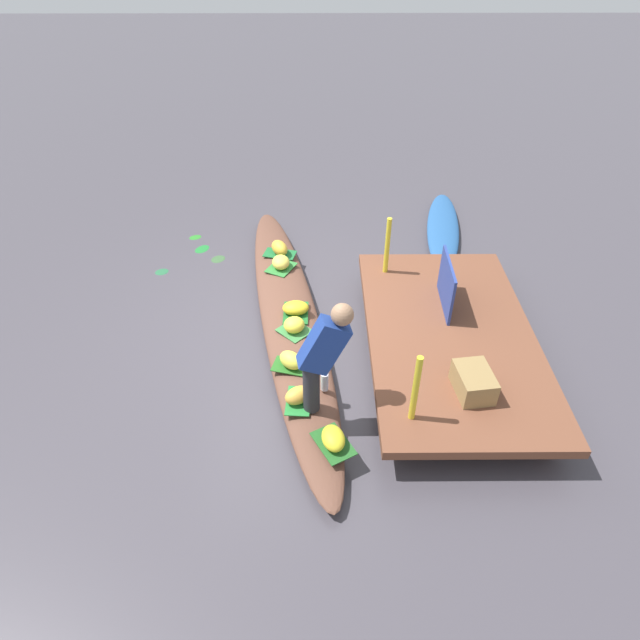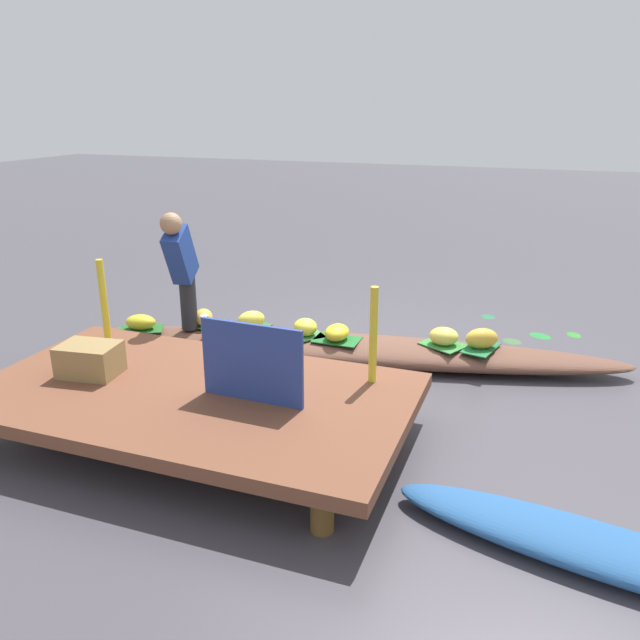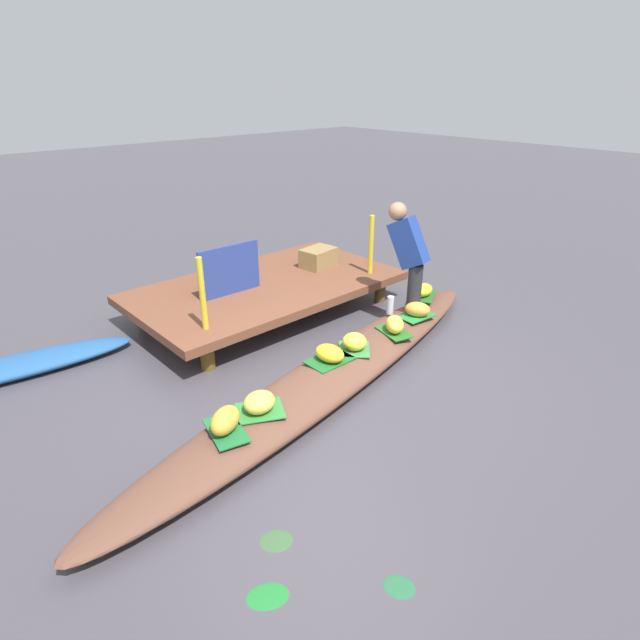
% 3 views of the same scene
% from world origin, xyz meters
% --- Properties ---
extents(canal_water, '(40.00, 40.00, 0.00)m').
position_xyz_m(canal_water, '(0.00, 0.00, 0.00)').
color(canal_water, '#464149').
rests_on(canal_water, ground).
extents(dock_platform, '(3.20, 1.80, 0.37)m').
position_xyz_m(dock_platform, '(0.59, 1.78, 0.32)').
color(dock_platform, brown).
rests_on(dock_platform, ground).
extents(vendor_boat, '(5.35, 1.59, 0.22)m').
position_xyz_m(vendor_boat, '(0.00, 0.00, 0.11)').
color(vendor_boat, brown).
rests_on(vendor_boat, ground).
extents(moored_boat, '(2.38, 0.86, 0.16)m').
position_xyz_m(moored_boat, '(-2.20, 2.24, 0.08)').
color(moored_boat, '#265591').
rests_on(moored_boat, ground).
extents(leaf_mat_0, '(0.43, 0.30, 0.01)m').
position_xyz_m(leaf_mat_0, '(0.04, 0.08, 0.23)').
color(leaf_mat_0, '#1E6528').
rests_on(leaf_mat_0, vendor_boat).
extents(banana_bunch_0, '(0.24, 0.32, 0.15)m').
position_xyz_m(banana_bunch_0, '(0.04, 0.08, 0.30)').
color(banana_bunch_0, yellow).
rests_on(banana_bunch_0, vendor_boat).
extents(leaf_mat_1, '(0.33, 0.44, 0.01)m').
position_xyz_m(leaf_mat_1, '(0.95, 0.06, 0.23)').
color(leaf_mat_1, '#276722').
rests_on(leaf_mat_1, vendor_boat).
extents(banana_bunch_1, '(0.32, 0.33, 0.18)m').
position_xyz_m(banana_bunch_1, '(0.95, 0.06, 0.32)').
color(banana_bunch_1, '#EBE149').
rests_on(banana_bunch_1, vendor_boat).
extents(leaf_mat_2, '(0.34, 0.47, 0.01)m').
position_xyz_m(leaf_mat_2, '(-1.27, -0.18, 0.23)').
color(leaf_mat_2, '#1E6A34').
rests_on(leaf_mat_2, vendor_boat).
extents(banana_bunch_2, '(0.36, 0.31, 0.19)m').
position_xyz_m(banana_bunch_2, '(-1.27, -0.18, 0.32)').
color(banana_bunch_2, gold).
rests_on(banana_bunch_2, vendor_boat).
extents(leaf_mat_3, '(0.45, 0.45, 0.01)m').
position_xyz_m(leaf_mat_3, '(0.37, 0.07, 0.23)').
color(leaf_mat_3, '#3C8242').
rests_on(leaf_mat_3, vendor_boat).
extents(banana_bunch_3, '(0.30, 0.31, 0.17)m').
position_xyz_m(banana_bunch_3, '(0.37, 0.07, 0.31)').
color(banana_bunch_3, '#F9E742').
rests_on(banana_bunch_3, vendor_boat).
extents(leaf_mat_4, '(0.50, 0.44, 0.01)m').
position_xyz_m(leaf_mat_4, '(1.97, 0.47, 0.23)').
color(leaf_mat_4, '#235D24').
rests_on(leaf_mat_4, vendor_boat).
extents(banana_bunch_4, '(0.34, 0.27, 0.15)m').
position_xyz_m(banana_bunch_4, '(1.97, 0.47, 0.30)').
color(banana_bunch_4, yellow).
rests_on(banana_bunch_4, vendor_boat).
extents(leaf_mat_5, '(0.41, 0.27, 0.01)m').
position_xyz_m(leaf_mat_5, '(1.45, 0.14, 0.23)').
color(leaf_mat_5, '#268537').
rests_on(leaf_mat_5, vendor_boat).
extents(banana_bunch_5, '(0.30, 0.33, 0.16)m').
position_xyz_m(banana_bunch_5, '(1.45, 0.14, 0.31)').
color(banana_bunch_5, gold).
rests_on(banana_bunch_5, vendor_boat).
extents(leaf_mat_6, '(0.47, 0.44, 0.01)m').
position_xyz_m(leaf_mat_6, '(-0.93, -0.14, 0.23)').
color(leaf_mat_6, '#318037').
rests_on(leaf_mat_6, vendor_boat).
extents(banana_bunch_6, '(0.29, 0.26, 0.17)m').
position_xyz_m(banana_bunch_6, '(-0.93, -0.14, 0.31)').
color(banana_bunch_6, '#EAD250').
rests_on(banana_bunch_6, vendor_boat).
extents(vendor_person, '(0.26, 0.51, 1.21)m').
position_xyz_m(vendor_person, '(1.51, 0.38, 0.91)').
color(vendor_person, '#28282D').
rests_on(vendor_person, vendor_boat).
extents(water_bottle, '(0.08, 0.08, 0.21)m').
position_xyz_m(water_bottle, '(1.28, 0.40, 0.33)').
color(water_bottle, silver).
rests_on(water_bottle, vendor_boat).
extents(market_banner, '(0.77, 0.05, 0.57)m').
position_xyz_m(market_banner, '(0.09, 1.78, 0.66)').
color(market_banner, navy).
rests_on(market_banner, dock_platform).
extents(railing_post_west, '(0.06, 0.06, 0.74)m').
position_xyz_m(railing_post_west, '(-0.61, 1.18, 0.75)').
color(railing_post_west, gold).
rests_on(railing_post_west, dock_platform).
extents(railing_post_east, '(0.06, 0.06, 0.74)m').
position_xyz_m(railing_post_east, '(1.79, 1.18, 0.75)').
color(railing_post_east, gold).
rests_on(railing_post_east, dock_platform).
extents(produce_crate, '(0.48, 0.37, 0.25)m').
position_xyz_m(produce_crate, '(1.47, 1.81, 0.50)').
color(produce_crate, olive).
rests_on(produce_crate, dock_platform).
extents(drifting_plant_0, '(0.28, 0.27, 0.01)m').
position_xyz_m(drifting_plant_0, '(-1.50, -1.08, 0.00)').
color(drifting_plant_0, '#3A5F37').
rests_on(drifting_plant_0, ground).
extents(drifting_plant_1, '(0.20, 0.23, 0.01)m').
position_xyz_m(drifting_plant_1, '(-2.11, -1.51, 0.00)').
color(drifting_plant_1, '#2B8028').
rests_on(drifting_plant_1, ground).
extents(drifting_plant_2, '(0.23, 0.24, 0.01)m').
position_xyz_m(drifting_plant_2, '(-1.18, -1.81, 0.00)').
color(drifting_plant_2, '#27643E').
rests_on(drifting_plant_2, ground).
extents(drifting_plant_3, '(0.30, 0.28, 0.01)m').
position_xyz_m(drifting_plant_3, '(-1.77, -1.35, 0.00)').
color(drifting_plant_3, '#207831').
rests_on(drifting_plant_3, ground).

